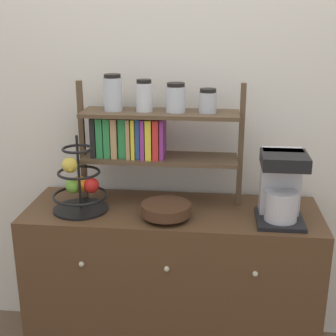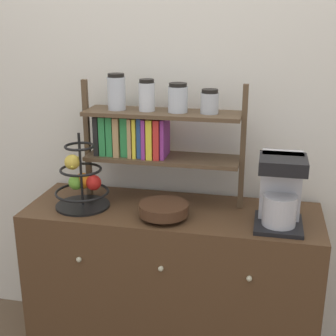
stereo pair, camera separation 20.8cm
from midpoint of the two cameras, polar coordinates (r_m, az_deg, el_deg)
wall_back at (r=2.27m, az=4.64°, el=9.58°), size 7.00×0.05×2.60m
sideboard at (r=2.33m, az=3.12°, el=-14.10°), size 1.34×0.47×0.79m
coffee_maker at (r=2.02m, az=16.46°, el=-2.73°), size 0.20×0.23×0.31m
fruit_stand at (r=2.17m, az=-7.85°, el=-1.68°), size 0.25×0.25×0.35m
wooden_bowl at (r=2.04m, az=2.40°, el=-5.15°), size 0.22×0.22×0.07m
shelf_hutch at (r=2.14m, az=0.34°, el=4.88°), size 0.76×0.20×0.60m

